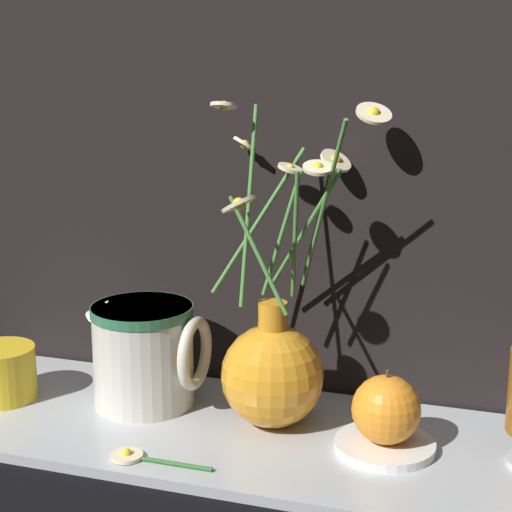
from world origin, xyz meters
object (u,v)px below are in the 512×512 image
vase_with_flowers (273,366)px  orange_fruit (387,408)px  ceramic_pitcher (145,351)px  yellow_mug (0,373)px

vase_with_flowers → orange_fruit: vase_with_flowers is taller
vase_with_flowers → ceramic_pitcher: 0.17m
vase_with_flowers → ceramic_pitcher: vase_with_flowers is taller
yellow_mug → orange_fruit: bearing=1.4°
vase_with_flowers → ceramic_pitcher: size_ratio=2.50×
yellow_mug → orange_fruit: (0.49, 0.01, 0.01)m
yellow_mug → ceramic_pitcher: (0.18, 0.04, 0.04)m
vase_with_flowers → yellow_mug: vase_with_flowers is taller
vase_with_flowers → yellow_mug: 0.36m
ceramic_pitcher → yellow_mug: bearing=-167.3°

